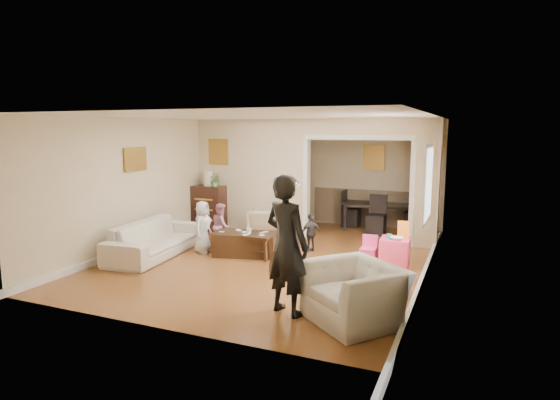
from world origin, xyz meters
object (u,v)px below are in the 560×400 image
at_px(dresser, 209,208).
at_px(child_kneel_a, 203,227).
at_px(coffee_cup, 249,231).
at_px(play_table, 395,252).
at_px(child_kneel_b, 221,226).
at_px(sofa, 155,239).
at_px(adult_person, 287,245).
at_px(cyan_cup, 389,236).
at_px(coffee_table, 246,244).
at_px(child_toddler, 311,233).
at_px(dining_table, 382,216).
at_px(table_lamp, 208,178).
at_px(armchair_back, 265,224).
at_px(armchair_front, 354,294).

xyz_separation_m(dresser, child_kneel_a, (0.97, -1.81, -0.02)).
relative_size(coffee_cup, play_table, 0.21).
distance_m(child_kneel_a, child_kneel_b, 0.48).
bearing_deg(sofa, dresser, 0.69).
bearing_deg(adult_person, cyan_cup, -86.55).
height_order(coffee_table, child_kneel_b, child_kneel_b).
bearing_deg(cyan_cup, child_toddler, 167.99).
xyz_separation_m(coffee_table, adult_person, (1.78, -2.31, 0.70)).
height_order(cyan_cup, adult_person, adult_person).
bearing_deg(play_table, coffee_cup, -168.83).
height_order(sofa, child_kneel_a, child_kneel_a).
bearing_deg(coffee_table, play_table, 9.74).
height_order(dining_table, child_kneel_a, child_kneel_a).
distance_m(coffee_cup, cyan_cup, 2.56).
height_order(dresser, cyan_cup, dresser).
bearing_deg(child_kneel_a, child_kneel_b, -21.65).
height_order(table_lamp, coffee_table, table_lamp).
distance_m(dresser, adult_person, 5.37).
bearing_deg(adult_person, sofa, -5.50).
height_order(armchair_back, child_toddler, child_toddler).
relative_size(sofa, cyan_cup, 27.88).
height_order(armchair_back, child_kneel_a, child_kneel_a).
bearing_deg(cyan_cup, armchair_back, 160.58).
bearing_deg(play_table, sofa, -165.11).
distance_m(armchair_back, child_toddler, 1.46).
bearing_deg(cyan_cup, play_table, 26.57).
xyz_separation_m(coffee_cup, dining_table, (1.83, 3.43, -0.17)).
bearing_deg(sofa, child_toddler, -66.73).
xyz_separation_m(table_lamp, cyan_cup, (4.44, -1.24, -0.72)).
distance_m(coffee_table, cyan_cup, 2.67).
bearing_deg(coffee_cup, dining_table, 61.92).
relative_size(sofa, dining_table, 1.23).
xyz_separation_m(sofa, dining_table, (3.51, 4.06, -0.01)).
bearing_deg(adult_person, child_kneel_a, -18.93).
distance_m(sofa, play_table, 4.44).
distance_m(sofa, adult_person, 3.78).
height_order(armchair_front, child_toddler, child_toddler).
xyz_separation_m(armchair_front, adult_person, (-0.88, -0.07, 0.56)).
distance_m(sofa, armchair_back, 2.49).
xyz_separation_m(armchair_front, child_kneel_b, (-3.36, 2.54, 0.09)).
height_order(dresser, child_kneel_b, dresser).
distance_m(coffee_cup, child_toddler, 1.25).
relative_size(coffee_cup, child_kneel_b, 0.12).
bearing_deg(child_kneel_b, play_table, -120.43).
relative_size(sofa, play_table, 4.50).
bearing_deg(dining_table, coffee_cup, -123.87).
xyz_separation_m(sofa, child_toddler, (2.63, 1.43, 0.05)).
bearing_deg(armchair_front, child_kneel_b, -177.51).
xyz_separation_m(dresser, play_table, (4.54, -1.19, -0.29)).
bearing_deg(dining_table, sofa, -136.63).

